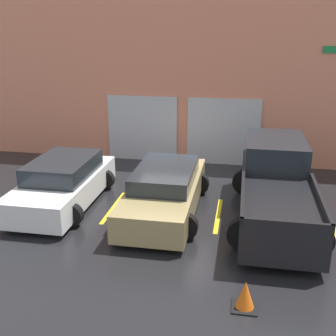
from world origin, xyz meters
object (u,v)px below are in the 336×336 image
traffic_cone (245,296)px  sedan_side (165,191)px  sedan_white (63,183)px  pickup_truck (276,185)px

traffic_cone → sedan_side: bearing=119.7°
sedan_white → traffic_cone: size_ratio=7.74×
sedan_white → sedan_side: bearing=-0.0°
sedan_side → traffic_cone: (2.22, -3.89, -0.35)m
pickup_truck → traffic_cone: pickup_truck is taller
sedan_side → traffic_cone: 4.49m
traffic_cone → sedan_white: bearing=143.0°
traffic_cone → pickup_truck: bearing=80.2°
sedan_side → traffic_cone: bearing=-60.3°
sedan_side → traffic_cone: size_ratio=8.49×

